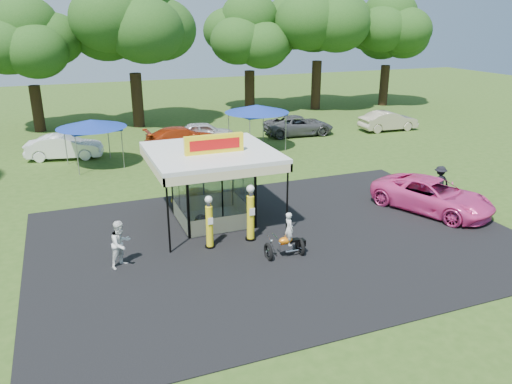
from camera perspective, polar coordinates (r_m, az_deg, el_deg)
ground at (r=19.59m, az=5.06°, el=-7.78°), size 120.00×120.00×0.00m
asphalt_apron at (r=21.20m, az=2.66°, el=-5.45°), size 20.00×14.00×0.04m
gas_station_kiosk at (r=22.52m, az=-5.04°, el=0.85°), size 5.40×5.40×4.18m
gas_pump_left at (r=20.15m, az=-5.35°, el=-3.59°), size 0.42×0.42×2.25m
gas_pump_right at (r=20.70m, az=-0.63°, el=-2.55°), size 0.46×0.46×2.46m
motorcycle at (r=19.54m, az=3.61°, el=-5.38°), size 1.62×0.79×1.91m
spare_tires at (r=22.29m, az=-6.13°, el=-3.40°), size 0.80×0.52×0.67m
a_frame_sign at (r=24.50m, az=21.16°, el=-2.20°), size 0.52×0.50×0.89m
kiosk_car at (r=24.96m, az=-6.40°, el=-0.48°), size 2.82×1.13×0.96m
pink_sedan at (r=25.44m, az=19.50°, el=-0.37°), size 4.64×6.31×1.59m
spectator_west at (r=19.35m, az=-15.19°, el=-5.76°), size 1.13×1.09×1.84m
spectator_east_a at (r=27.39m, az=20.24°, el=1.07°), size 1.15×0.70×1.72m
bg_car_a at (r=35.37m, az=-21.06°, el=4.84°), size 5.06×2.58×1.59m
bg_car_b at (r=36.09m, az=-8.41°, el=6.16°), size 5.36×2.35×1.53m
bg_car_c at (r=37.69m, az=-5.91°, el=6.82°), size 4.68×2.48×1.52m
bg_car_d at (r=40.01m, az=4.90°, el=7.60°), size 5.70×2.95×1.53m
bg_car_e at (r=42.88m, az=14.89°, el=7.86°), size 4.89×1.87×1.59m
tent_west at (r=32.51m, az=-18.31°, el=7.38°), size 4.24×4.24×2.96m
tent_east at (r=35.11m, az=0.10°, el=9.47°), size 4.50×4.50×3.15m
oak_far_b at (r=44.14m, az=-24.56°, el=14.72°), size 8.64×8.64×10.31m
oak_far_c at (r=43.49m, az=-14.03°, el=17.73°), size 10.75×10.75×12.67m
oak_far_d at (r=49.67m, az=-0.76°, el=17.18°), size 9.18×9.18×10.92m
oak_far_e at (r=51.18m, az=7.17°, el=18.78°), size 11.13×11.13×13.25m
oak_far_f at (r=54.91m, az=14.89°, el=17.04°), size 9.32×9.32×11.23m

